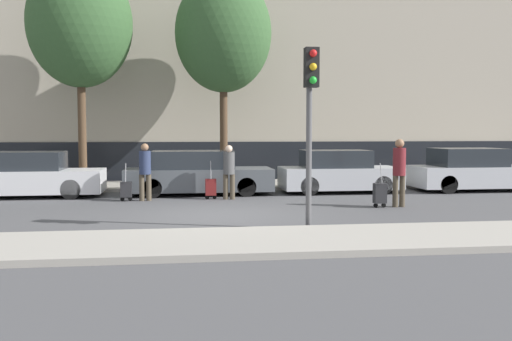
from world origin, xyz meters
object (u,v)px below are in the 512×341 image
at_px(pedestrian_left, 145,168).
at_px(traffic_light, 310,101).
at_px(parked_car_0, 26,176).
at_px(trolley_right, 380,193).
at_px(trolley_center, 211,187).
at_px(parked_bicycle, 215,174).
at_px(bare_tree_near_crossing, 80,24).
at_px(parked_car_2, 339,173).
at_px(parked_car_3, 470,171).
at_px(pedestrian_center, 229,169).
at_px(bare_tree_down_street, 223,34).
at_px(trolley_left, 126,190).
at_px(pedestrian_right, 399,168).
at_px(parked_car_1, 197,174).

bearing_deg(pedestrian_left, traffic_light, -59.66).
bearing_deg(parked_car_0, trolley_right, -20.63).
bearing_deg(trolley_center, parked_bicycle, 84.35).
height_order(parked_car_0, pedestrian_left, pedestrian_left).
bearing_deg(parked_bicycle, bare_tree_near_crossing, -177.61).
height_order(parked_car_2, parked_car_3, parked_car_3).
bearing_deg(pedestrian_center, traffic_light, -68.21).
xyz_separation_m(pedestrian_center, bare_tree_near_crossing, (-4.80, 3.54, 4.77)).
bearing_deg(bare_tree_down_street, trolley_left, -130.13).
bearing_deg(pedestrian_right, pedestrian_center, 146.90).
relative_size(parked_car_2, trolley_right, 3.27).
bearing_deg(parked_bicycle, parked_car_0, -158.41).
relative_size(parked_car_0, trolley_right, 3.79).
bearing_deg(pedestrian_right, parked_car_3, 37.43).
bearing_deg(trolley_left, parked_car_1, 34.37).
distance_m(pedestrian_center, bare_tree_near_crossing, 7.63).
distance_m(parked_bicycle, bare_tree_near_crossing, 6.95).
height_order(parked_car_2, trolley_right, parked_car_2).
relative_size(trolley_center, pedestrian_right, 0.63).
bearing_deg(trolley_right, trolley_left, 161.23).
distance_m(trolley_left, pedestrian_right, 7.77).
relative_size(pedestrian_center, bare_tree_down_street, 0.22).
xyz_separation_m(trolley_left, bare_tree_down_street, (3.16, 3.74, 5.17)).
bearing_deg(pedestrian_right, pedestrian_left, 156.30).
distance_m(parked_car_3, bare_tree_near_crossing, 14.30).
bearing_deg(parked_car_2, bare_tree_near_crossing, 165.78).
xyz_separation_m(pedestrian_right, trolley_right, (-0.55, -0.05, -0.67)).
relative_size(trolley_left, pedestrian_right, 0.60).
bearing_deg(parked_car_0, pedestrian_left, -20.75).
bearing_deg(trolley_center, bare_tree_down_street, 79.24).
xyz_separation_m(trolley_center, trolley_right, (4.37, -2.47, 0.02)).
bearing_deg(parked_car_0, parked_bicycle, 21.59).
relative_size(traffic_light, bare_tree_down_street, 0.50).
distance_m(trolley_left, trolley_center, 2.48).
relative_size(pedestrian_left, trolley_center, 1.46).
bearing_deg(trolley_right, parked_bicycle, 123.28).
xyz_separation_m(parked_car_2, bare_tree_near_crossing, (-8.57, 2.17, 5.03)).
distance_m(parked_car_0, parked_car_1, 5.25).
bearing_deg(trolley_center, trolley_left, -176.59).
bearing_deg(bare_tree_down_street, trolley_center, -100.76).
relative_size(pedestrian_center, traffic_light, 0.43).
height_order(pedestrian_center, trolley_center, pedestrian_center).
relative_size(parked_car_1, bare_tree_near_crossing, 0.60).
relative_size(parked_car_1, parked_car_2, 1.20).
height_order(pedestrian_left, parked_bicycle, pedestrian_left).
height_order(parked_car_2, pedestrian_left, pedestrian_left).
bearing_deg(trolley_right, parked_car_3, 39.24).
xyz_separation_m(trolley_center, bare_tree_near_crossing, (-4.25, 3.45, 5.33)).
distance_m(bare_tree_near_crossing, bare_tree_down_street, 4.94).
distance_m(parked_car_2, traffic_light, 7.57).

